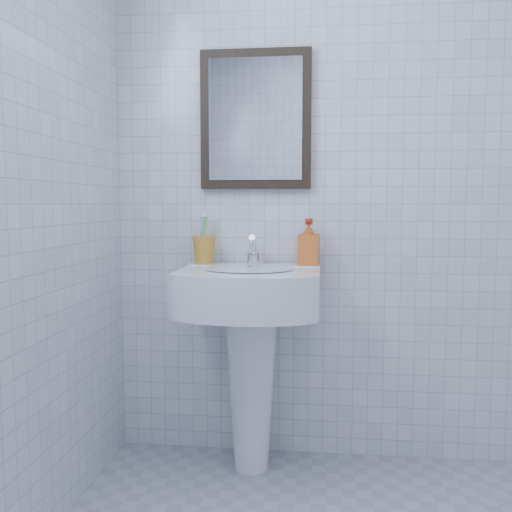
# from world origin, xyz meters

# --- Properties ---
(wall_back) EXTENTS (2.20, 0.02, 2.50)m
(wall_back) POSITION_xyz_m (0.00, 1.20, 1.25)
(wall_back) COLOR silver
(wall_back) RESTS_ON ground
(washbasin) EXTENTS (0.59, 0.43, 0.91)m
(washbasin) POSITION_xyz_m (-0.45, 0.99, 0.61)
(washbasin) COLOR white
(washbasin) RESTS_ON ground
(faucet) EXTENTS (0.06, 0.12, 0.14)m
(faucet) POSITION_xyz_m (-0.45, 1.09, 0.96)
(faucet) COLOR silver
(faucet) RESTS_ON washbasin
(toothbrush_cup) EXTENTS (0.11, 0.11, 0.13)m
(toothbrush_cup) POSITION_xyz_m (-0.68, 1.12, 0.96)
(toothbrush_cup) COLOR #C88926
(toothbrush_cup) RESTS_ON washbasin
(soap_dispenser) EXTENTS (0.10, 0.10, 0.20)m
(soap_dispenser) POSITION_xyz_m (-0.21, 1.12, 1.00)
(soap_dispenser) COLOR #D75414
(soap_dispenser) RESTS_ON washbasin
(wall_mirror) EXTENTS (0.50, 0.04, 0.62)m
(wall_mirror) POSITION_xyz_m (-0.45, 1.18, 1.55)
(wall_mirror) COLOR black
(wall_mirror) RESTS_ON wall_back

